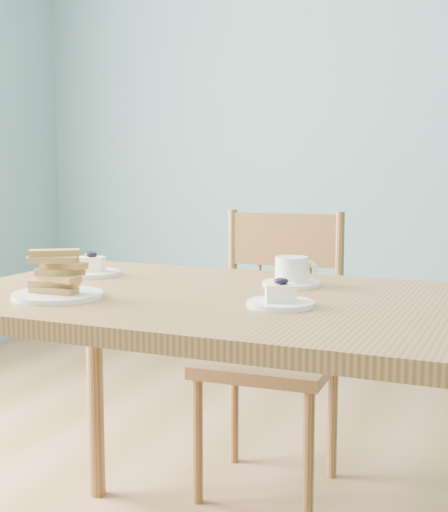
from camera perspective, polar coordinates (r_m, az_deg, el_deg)
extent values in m
cube|color=olive|center=(1.64, 1.54, -3.92)|extent=(1.41, 0.81, 0.04)
cylinder|color=olive|center=(2.33, -10.27, -10.30)|extent=(0.05, 0.05, 0.71)
cube|color=olive|center=(2.32, 3.57, -8.58)|extent=(0.43, 0.41, 0.04)
cylinder|color=olive|center=(2.29, -2.12, -14.56)|extent=(0.03, 0.03, 0.40)
cylinder|color=olive|center=(2.19, 6.78, -15.67)|extent=(0.03, 0.03, 0.40)
cylinder|color=olive|center=(2.59, 0.81, -12.01)|extent=(0.03, 0.03, 0.40)
cylinder|color=olive|center=(2.50, 8.68, -12.82)|extent=(0.03, 0.03, 0.40)
cylinder|color=olive|center=(2.49, 0.69, -1.57)|extent=(0.03, 0.03, 0.46)
cylinder|color=olive|center=(2.39, 9.17, -2.02)|extent=(0.03, 0.03, 0.46)
cube|color=olive|center=(2.41, 4.88, 1.32)|extent=(0.35, 0.04, 0.18)
cylinder|color=olive|center=(2.47, 2.84, -3.83)|extent=(0.01, 0.01, 0.28)
cylinder|color=olive|center=(2.45, 4.82, -3.96)|extent=(0.01, 0.01, 0.28)
cylinder|color=olive|center=(2.42, 6.84, -4.09)|extent=(0.01, 0.01, 0.28)
cylinder|color=white|center=(1.53, 4.55, -3.82)|extent=(0.15, 0.15, 0.01)
cube|color=#F9EBBE|center=(1.52, 4.56, -2.94)|extent=(0.08, 0.07, 0.04)
ellipsoid|color=black|center=(1.52, 4.57, -2.01)|extent=(0.03, 0.03, 0.01)
sphere|color=black|center=(1.52, 4.94, -2.03)|extent=(0.01, 0.01, 0.01)
sphere|color=black|center=(1.53, 4.38, -1.98)|extent=(0.01, 0.01, 0.01)
sphere|color=black|center=(1.51, 4.56, -2.08)|extent=(0.01, 0.01, 0.01)
cylinder|color=white|center=(1.99, -10.58, -1.36)|extent=(0.16, 0.16, 0.01)
cube|color=#F9EBBE|center=(1.99, -10.59, -0.63)|extent=(0.08, 0.07, 0.04)
ellipsoid|color=black|center=(1.98, -10.61, 0.15)|extent=(0.03, 0.03, 0.01)
sphere|color=black|center=(1.98, -10.31, 0.13)|extent=(0.01, 0.01, 0.01)
sphere|color=black|center=(1.99, -10.69, 0.16)|extent=(0.01, 0.01, 0.01)
sphere|color=black|center=(1.97, -10.68, 0.09)|extent=(0.01, 0.01, 0.01)
cylinder|color=white|center=(1.79, 5.42, -2.21)|extent=(0.15, 0.15, 0.01)
cylinder|color=white|center=(1.79, 5.43, -1.06)|extent=(0.10, 0.10, 0.06)
cylinder|color=olive|center=(1.78, 5.44, -0.26)|extent=(0.07, 0.07, 0.00)
torus|color=white|center=(1.78, 6.76, -1.09)|extent=(0.05, 0.02, 0.05)
cylinder|color=white|center=(1.66, -13.16, -3.07)|extent=(0.21, 0.21, 0.01)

